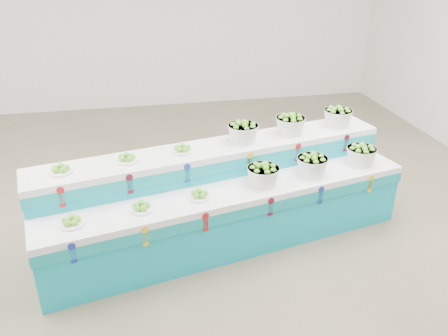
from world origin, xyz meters
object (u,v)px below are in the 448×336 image
(basket_lower_left, at_px, (263,174))
(basket_upper_right, at_px, (338,116))
(display_stand, at_px, (224,197))
(plate_upper_mid, at_px, (127,158))

(basket_lower_left, bearing_deg, basket_upper_right, 33.42)
(display_stand, height_order, basket_upper_right, basket_upper_right)
(plate_upper_mid, bearing_deg, display_stand, -2.48)
(display_stand, relative_size, basket_upper_right, 11.83)
(display_stand, xyz_separation_m, plate_upper_mid, (-1.01, 0.04, 0.55))
(display_stand, relative_size, basket_lower_left, 11.83)
(basket_lower_left, relative_size, basket_upper_right, 1.00)
(display_stand, height_order, basket_lower_left, display_stand)
(basket_lower_left, xyz_separation_m, plate_upper_mid, (-1.39, 0.22, 0.22))
(plate_upper_mid, distance_m, basket_upper_right, 2.60)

